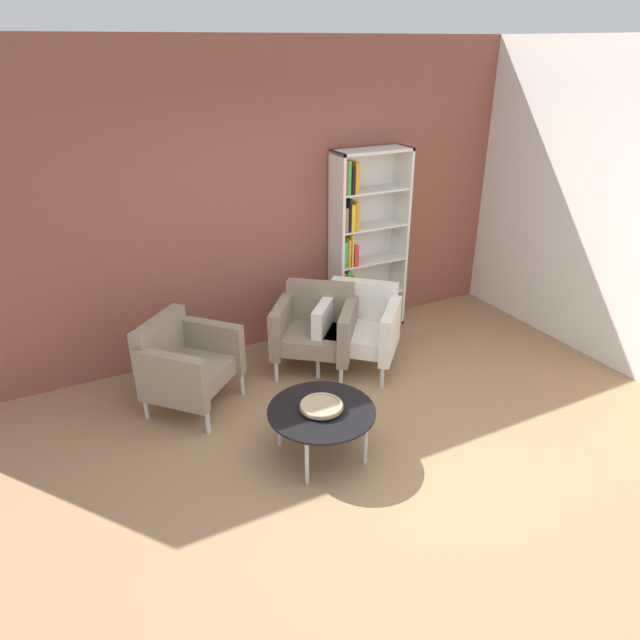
# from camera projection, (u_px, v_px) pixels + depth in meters

# --- Properties ---
(ground_plane) EXTENTS (8.32, 8.32, 0.00)m
(ground_plane) POSITION_uv_depth(u_px,v_px,m) (388.00, 482.00, 4.13)
(ground_plane) COLOR #9E7751
(brick_back_panel) EXTENTS (6.40, 0.12, 2.90)m
(brick_back_panel) POSITION_uv_depth(u_px,v_px,m) (251.00, 204.00, 5.47)
(brick_back_panel) COLOR brown
(brick_back_panel) RESTS_ON ground_plane
(plaster_right_partition) EXTENTS (0.12, 5.20, 2.90)m
(plaster_right_partition) POSITION_uv_depth(u_px,v_px,m) (628.00, 213.00, 5.17)
(plaster_right_partition) COLOR silver
(plaster_right_partition) RESTS_ON ground_plane
(bookshelf_tall) EXTENTS (0.80, 0.30, 1.90)m
(bookshelf_tall) POSITION_uv_depth(u_px,v_px,m) (361.00, 245.00, 5.98)
(bookshelf_tall) COLOR silver
(bookshelf_tall) RESTS_ON ground_plane
(coffee_table_low) EXTENTS (0.80, 0.80, 0.40)m
(coffee_table_low) POSITION_uv_depth(u_px,v_px,m) (321.00, 413.00, 4.26)
(coffee_table_low) COLOR black
(coffee_table_low) RESTS_ON ground_plane
(decorative_bowl) EXTENTS (0.32, 0.32, 0.05)m
(decorative_bowl) POSITION_uv_depth(u_px,v_px,m) (321.00, 406.00, 4.23)
(decorative_bowl) COLOR tan
(decorative_bowl) RESTS_ON coffee_table_low
(armchair_by_bookshelf) EXTENTS (0.95, 0.94, 0.78)m
(armchair_by_bookshelf) POSITION_uv_depth(u_px,v_px,m) (316.00, 327.00, 5.44)
(armchair_by_bookshelf) COLOR gray
(armchair_by_bookshelf) RESTS_ON ground_plane
(armchair_corner_red) EXTENTS (0.95, 0.95, 0.78)m
(armchair_corner_red) POSITION_uv_depth(u_px,v_px,m) (185.00, 362.00, 4.85)
(armchair_corner_red) COLOR gray
(armchair_corner_red) RESTS_ON ground_plane
(armchair_near_window) EXTENTS (0.95, 0.95, 0.78)m
(armchair_near_window) POSITION_uv_depth(u_px,v_px,m) (359.00, 326.00, 5.47)
(armchair_near_window) COLOR white
(armchair_near_window) RESTS_ON ground_plane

